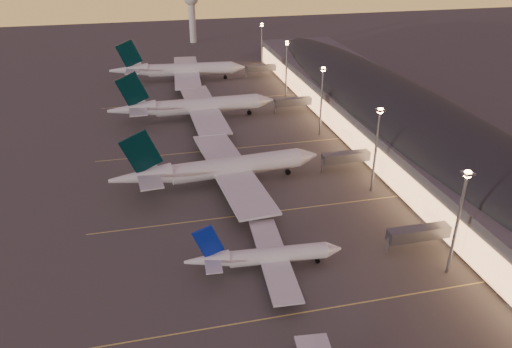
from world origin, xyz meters
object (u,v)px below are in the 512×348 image
object	(u,v)px
airliner_narrow_north	(265,256)
airliner_wide_mid	(194,107)
airliner_wide_near	(219,169)
radar_tower	(192,8)
airliner_wide_far	(179,70)

from	to	relation	value
airliner_narrow_north	airliner_wide_mid	size ratio (longest dim) A/B	0.55
airliner_wide_near	radar_tower	size ratio (longest dim) A/B	1.97
airliner_narrow_north	airliner_wide_mid	bearing A→B (deg)	95.91
radar_tower	airliner_wide_mid	bearing A→B (deg)	-96.85
airliner_wide_mid	airliner_narrow_north	bearing A→B (deg)	-88.96
airliner_wide_mid	airliner_wide_far	distance (m)	57.51
airliner_narrow_north	radar_tower	xyz separation A→B (m)	(14.05, 249.00, 18.52)
airliner_narrow_north	airliner_wide_near	distance (m)	43.50
airliner_narrow_north	airliner_wide_far	distance (m)	159.02
airliner_wide_near	airliner_wide_far	world-z (taller)	airliner_wide_far
airliner_wide_mid	airliner_wide_far	world-z (taller)	airliner_wide_far
airliner_wide_far	radar_tower	distance (m)	93.29
airliner_wide_mid	radar_tower	xyz separation A→B (m)	(17.74, 147.55, 16.40)
airliner_wide_far	radar_tower	world-z (taller)	radar_tower
airliner_wide_near	airliner_wide_mid	size ratio (longest dim) A/B	0.97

